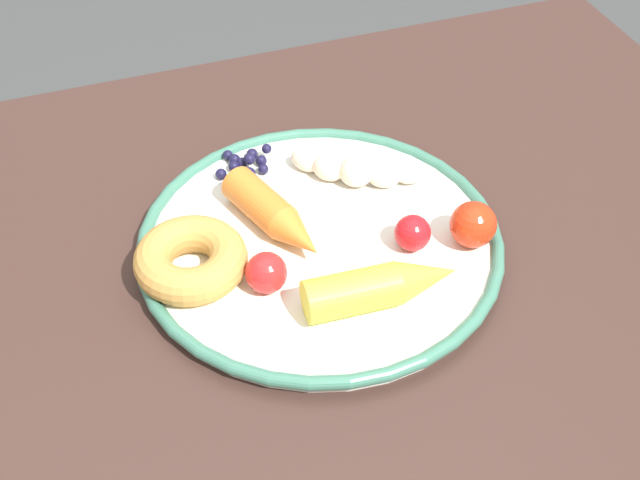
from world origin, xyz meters
TOP-DOWN VIEW (x-y plane):
  - dining_table at (0.00, 0.00)m, footprint 0.94×0.74m
  - plate at (-0.01, 0.03)m, footprint 0.33×0.33m
  - banana at (0.05, 0.10)m, footprint 0.12×0.08m
  - carrot_orange at (-0.04, 0.06)m, footprint 0.07×0.13m
  - carrot_yellow at (0.01, -0.05)m, footprint 0.13×0.04m
  - donut at (-0.13, 0.03)m, footprint 0.13×0.13m
  - blueberry_pile at (-0.05, 0.15)m, footprint 0.06×0.05m
  - tomato_near at (0.11, -0.01)m, footprint 0.04×0.04m
  - tomato_mid at (0.06, -0.00)m, footprint 0.03×0.03m
  - tomato_far at (-0.07, -0.01)m, footprint 0.04×0.04m

SIDE VIEW (x-z plane):
  - dining_table at x=0.00m, z-range 0.25..0.95m
  - plate at x=-0.01m, z-range 0.70..0.72m
  - blueberry_pile at x=-0.05m, z-range 0.71..0.73m
  - banana at x=0.05m, z-range 0.71..0.74m
  - tomato_mid at x=0.06m, z-range 0.71..0.75m
  - donut at x=-0.13m, z-range 0.71..0.75m
  - carrot_orange at x=-0.04m, z-range 0.71..0.75m
  - tomato_far at x=-0.07m, z-range 0.71..0.75m
  - carrot_yellow at x=0.01m, z-range 0.71..0.75m
  - tomato_near at x=0.11m, z-range 0.71..0.76m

